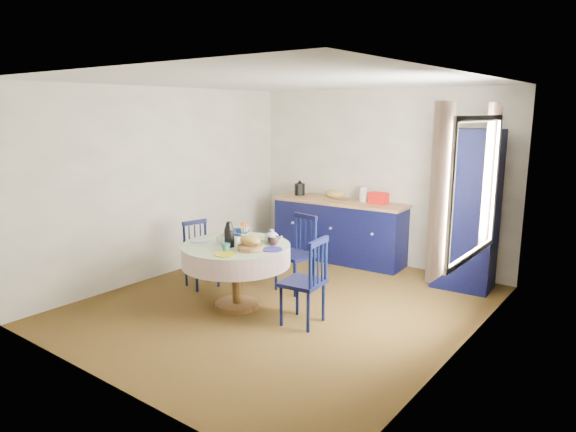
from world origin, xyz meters
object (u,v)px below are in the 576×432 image
at_px(mug_a, 221,240).
at_px(mug_c, 273,241).
at_px(pantry_cabinet, 467,210).
at_px(chair_right, 306,281).
at_px(mug_d, 245,231).
at_px(dining_table, 237,255).
at_px(chair_far, 297,253).
at_px(kitchen_counter, 340,229).
at_px(chair_left, 200,254).
at_px(cobalt_bowl, 237,233).
at_px(mug_b, 226,247).

relative_size(mug_a, mug_c, 0.89).
height_order(pantry_cabinet, chair_right, pantry_cabinet).
bearing_deg(mug_d, mug_a, -82.44).
relative_size(dining_table, chair_right, 1.30).
xyz_separation_m(dining_table, chair_far, (0.19, 0.88, -0.14)).
bearing_deg(kitchen_counter, chair_right, -70.60).
height_order(kitchen_counter, mug_c, kitchen_counter).
bearing_deg(kitchen_counter, dining_table, -92.05).
height_order(chair_left, mug_a, chair_left).
bearing_deg(kitchen_counter, pantry_cabinet, -7.11).
distance_m(mug_a, mug_c, 0.58).
xyz_separation_m(dining_table, mug_a, (-0.16, -0.08, 0.16)).
bearing_deg(chair_far, mug_d, -120.55).
bearing_deg(chair_right, cobalt_bowl, -107.45).
bearing_deg(chair_left, mug_d, -63.85).
relative_size(chair_far, mug_b, 10.10).
height_order(dining_table, chair_right, dining_table).
xyz_separation_m(mug_a, cobalt_bowl, (-0.11, 0.38, -0.01)).
distance_m(pantry_cabinet, cobalt_bowl, 2.84).
distance_m(dining_table, chair_right, 0.91).
distance_m(mug_b, mug_d, 0.73).
relative_size(chair_left, chair_far, 0.88).
bearing_deg(chair_far, mug_c, -68.25).
height_order(kitchen_counter, mug_a, kitchen_counter).
bearing_deg(mug_d, kitchen_counter, 85.46).
relative_size(pantry_cabinet, cobalt_bowl, 7.60).
bearing_deg(mug_c, dining_table, -144.68).
distance_m(mug_b, cobalt_bowl, 0.68).
xyz_separation_m(dining_table, mug_c, (0.33, 0.24, 0.17)).
relative_size(pantry_cabinet, mug_b, 21.28).
distance_m(kitchen_counter, mug_a, 2.42).
bearing_deg(chair_left, mug_a, -100.10).
xyz_separation_m(pantry_cabinet, mug_a, (-1.98, -2.29, -0.22)).
bearing_deg(kitchen_counter, mug_d, -98.30).
relative_size(mug_b, mug_d, 0.85).
xyz_separation_m(chair_right, mug_c, (-0.56, 0.16, 0.31)).
relative_size(kitchen_counter, chair_right, 2.20).
bearing_deg(chair_right, pantry_cabinet, 150.24).
bearing_deg(dining_table, mug_d, 120.13).
height_order(pantry_cabinet, dining_table, pantry_cabinet).
xyz_separation_m(mug_d, cobalt_bowl, (-0.05, -0.08, -0.02)).
xyz_separation_m(mug_a, mug_d, (-0.06, 0.46, 0.01)).
height_order(kitchen_counter, chair_left, kitchen_counter).
xyz_separation_m(chair_far, mug_a, (-0.36, -0.96, 0.30)).
bearing_deg(mug_d, cobalt_bowl, -119.83).
bearing_deg(mug_c, chair_left, 179.01).
bearing_deg(cobalt_bowl, dining_table, -48.32).
bearing_deg(chair_right, mug_b, -73.07).
distance_m(chair_right, mug_b, 0.92).
height_order(kitchen_counter, cobalt_bowl, kitchen_counter).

